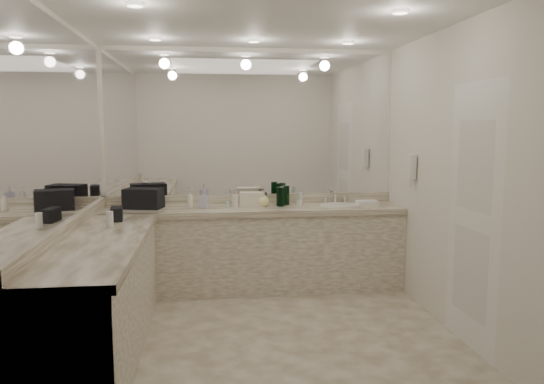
{
  "coord_description": "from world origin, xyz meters",
  "views": [
    {
      "loc": [
        -0.47,
        -4.37,
        1.75
      ],
      "look_at": [
        0.11,
        0.4,
        1.16
      ],
      "focal_mm": 35.0,
      "sensor_mm": 36.0,
      "label": 1
    }
  ],
  "objects": [
    {
      "name": "ceiling",
      "position": [
        0.0,
        0.0,
        2.6
      ],
      "size": [
        3.2,
        3.2,
        0.0
      ],
      "primitive_type": "plane",
      "color": "white",
      "rests_on": "floor"
    },
    {
      "name": "cream_cosmetic_case",
      "position": [
        0.0,
        1.26,
        0.98
      ],
      "size": [
        0.27,
        0.18,
        0.15
      ],
      "primitive_type": "cube",
      "rotation": [
        0.0,
        0.0,
        -0.08
      ],
      "color": "beige",
      "rests_on": "vanity_back_top"
    },
    {
      "name": "amenity_bottle_4",
      "position": [
        0.53,
        1.25,
        0.97
      ],
      "size": [
        0.04,
        0.04,
        0.15
      ],
      "primitive_type": "cylinder",
      "color": "silver",
      "rests_on": "vanity_back_top"
    },
    {
      "name": "green_bottle_0",
      "position": [
        0.31,
        1.21,
        1.0
      ],
      "size": [
        0.07,
        0.07,
        0.21
      ],
      "primitive_type": "cylinder",
      "color": "#135428",
      "rests_on": "vanity_back_top"
    },
    {
      "name": "hand_towel",
      "position": [
        1.27,
        1.24,
        0.92
      ],
      "size": [
        0.23,
        0.16,
        0.04
      ],
      "primitive_type": "cube",
      "rotation": [
        0.0,
        0.0,
        0.02
      ],
      "color": "white",
      "rests_on": "vanity_back_top"
    },
    {
      "name": "soap_bottle_c",
      "position": [
        0.11,
        1.22,
        0.99
      ],
      "size": [
        0.15,
        0.15,
        0.17
      ],
      "primitive_type": "imported",
      "rotation": [
        0.0,
        0.0,
        0.1
      ],
      "color": "#FFF99F",
      "rests_on": "vanity_back_top"
    },
    {
      "name": "green_bottle_1",
      "position": [
        0.39,
        1.34,
        1.0
      ],
      "size": [
        0.06,
        0.06,
        0.21
      ],
      "primitive_type": "cylinder",
      "color": "#135428",
      "rests_on": "vanity_back_top"
    },
    {
      "name": "floor",
      "position": [
        0.0,
        0.0,
        0.0
      ],
      "size": [
        3.2,
        3.2,
        0.0
      ],
      "primitive_type": "plane",
      "color": "beige",
      "rests_on": "ground"
    },
    {
      "name": "black_toiletry_bag",
      "position": [
        -1.14,
        1.25,
        1.01
      ],
      "size": [
        0.43,
        0.33,
        0.22
      ],
      "primitive_type": "cube",
      "rotation": [
        0.0,
        0.0,
        -0.26
      ],
      "color": "black",
      "rests_on": "vanity_back_top"
    },
    {
      "name": "black_bag_spill",
      "position": [
        -1.3,
        0.54,
        0.96
      ],
      "size": [
        0.13,
        0.24,
        0.12
      ],
      "primitive_type": "cube",
      "rotation": [
        0.0,
        0.0,
        0.12
      ],
      "color": "black",
      "rests_on": "vanity_left_top"
    },
    {
      "name": "mirror_back",
      "position": [
        0.0,
        1.49,
        1.77
      ],
      "size": [
        3.12,
        0.01,
        1.55
      ],
      "primitive_type": "cube",
      "color": "white",
      "rests_on": "wall_back"
    },
    {
      "name": "green_bottle_4",
      "position": [
        0.35,
        1.31,
        1.0
      ],
      "size": [
        0.07,
        0.07,
        0.2
      ],
      "primitive_type": "cylinder",
      "color": "#135428",
      "rests_on": "vanity_back_top"
    },
    {
      "name": "green_bottle_3",
      "position": [
        0.3,
        1.25,
        1.0
      ],
      "size": [
        0.06,
        0.06,
        0.2
      ],
      "primitive_type": "cylinder",
      "color": "#135428",
      "rests_on": "vanity_back_top"
    },
    {
      "name": "mirror_left",
      "position": [
        -1.59,
        0.0,
        1.77
      ],
      "size": [
        0.01,
        2.92,
        1.55
      ],
      "primitive_type": "cube",
      "color": "white",
      "rests_on": "wall_left"
    },
    {
      "name": "backsplash_back",
      "position": [
        0.0,
        1.48,
        0.95
      ],
      "size": [
        3.2,
        0.04,
        0.1
      ],
      "primitive_type": "cube",
      "color": "beige",
      "rests_on": "vanity_back_top"
    },
    {
      "name": "wall_right",
      "position": [
        1.6,
        0.0,
        1.3
      ],
      "size": [
        0.02,
        3.0,
        2.6
      ],
      "primitive_type": "cube",
      "color": "silver",
      "rests_on": "floor"
    },
    {
      "name": "amenity_bottle_2",
      "position": [
        0.14,
        1.35,
        0.97
      ],
      "size": [
        0.06,
        0.06,
        0.14
      ],
      "primitive_type": "cylinder",
      "color": "#3F3F4C",
      "rests_on": "vanity_back_top"
    },
    {
      "name": "soap_bottle_a",
      "position": [
        -0.66,
        1.21,
        0.99
      ],
      "size": [
        0.09,
        0.09,
        0.19
      ],
      "primitive_type": "imported",
      "rotation": [
        0.0,
        0.0,
        -0.24
      ],
      "color": "silver",
      "rests_on": "vanity_back_top"
    },
    {
      "name": "door",
      "position": [
        1.59,
        -0.5,
        1.05
      ],
      "size": [
        0.02,
        0.82,
        2.1
      ],
      "primitive_type": "cube",
      "color": "white",
      "rests_on": "wall_right"
    },
    {
      "name": "sink",
      "position": [
        0.95,
        1.2,
        0.9
      ],
      "size": [
        0.44,
        0.44,
        0.03
      ],
      "primitive_type": "cylinder",
      "color": "white",
      "rests_on": "vanity_back_top"
    },
    {
      "name": "amenity_bottle_0",
      "position": [
        -0.67,
        1.23,
        0.97
      ],
      "size": [
        0.05,
        0.05,
        0.13
      ],
      "primitive_type": "cylinder",
      "color": "white",
      "rests_on": "vanity_back_top"
    },
    {
      "name": "lotion_left",
      "position": [
        -1.3,
        0.2,
        0.97
      ],
      "size": [
        0.06,
        0.06,
        0.14
      ],
      "primitive_type": "cylinder",
      "color": "white",
      "rests_on": "vanity_left_top"
    },
    {
      "name": "amenity_bottle_3",
      "position": [
        -0.27,
        1.14,
        0.94
      ],
      "size": [
        0.04,
        0.04,
        0.07
      ],
      "primitive_type": "cylinder",
      "color": "silver",
      "rests_on": "vanity_back_top"
    },
    {
      "name": "vanity_back_top",
      "position": [
        0.0,
        1.19,
        0.87
      ],
      "size": [
        3.2,
        0.64,
        0.06
      ],
      "primitive_type": "cube",
      "color": "beige",
      "rests_on": "vanity_back_base"
    },
    {
      "name": "wall_phone",
      "position": [
        1.56,
        0.7,
        1.35
      ],
      "size": [
        0.06,
        0.1,
        0.24
      ],
      "primitive_type": "cube",
      "color": "white",
      "rests_on": "wall_right"
    },
    {
      "name": "vanity_left_top",
      "position": [
        -1.29,
        -0.3,
        0.87
      ],
      "size": [
        0.64,
        2.42,
        0.06
      ],
      "primitive_type": "cube",
      "color": "beige",
      "rests_on": "vanity_left_base"
    },
    {
      "name": "wall_left",
      "position": [
        -1.6,
        0.0,
        1.3
      ],
      "size": [
        0.02,
        3.0,
        2.6
      ],
      "primitive_type": "cube",
      "color": "silver",
      "rests_on": "floor"
    },
    {
      "name": "green_bottle_2",
      "position": [
        0.34,
        1.32,
        1.0
      ],
      "size": [
        0.06,
        0.06,
        0.2
      ],
      "primitive_type": "cylinder",
      "color": "#135428",
      "rests_on": "vanity_back_top"
    },
    {
      "name": "wall_back",
      "position": [
        0.0,
        1.5,
        1.3
      ],
      "size": [
        3.2,
        0.02,
        2.6
      ],
      "primitive_type": "cube",
      "color": "silver",
      "rests_on": "floor"
    },
    {
      "name": "vanity_left_base",
      "position": [
        -1.3,
        -0.3,
        0.42
      ],
      "size": [
        0.6,
        2.4,
        0.84
      ],
      "primitive_type": "cube",
      "color": "beige",
      "rests_on": "floor"
    },
    {
      "name": "amenity_bottle_1",
      "position": [
        -0.19,
        1.18,
        0.97
      ],
      "size": [
        0.06,
        0.06,
        0.13
      ],
      "primitive_type": "cylinder",
      "color": "white",
      "rests_on": "vanity_back_top"
    },
    {
      "name": "amenity_bottle_6",
      "position": [
        -1.29,
        1.24,
        0.96
      ],
      "size": [
        0.05,
        0.05,
        0.12
      ],
      "primitive_type": "cylinder",
      "color": "#E57F66",
      "rests_on": "vanity_back_top"
    },
    {
      "name": "vanity_back_base",
      "position": [
        0.0,
        1.2,
        0.42
      ],
      "size": [
        3.2,
        0.6,
        0.84
      ],
      "primitive_type": "cube",
      "color": "beige",
      "rests_on": "floor"
    },
    {
      "name": "amenity_bottle_5",
      "position": [
        0.51,
        1.24,
        0.93
      ],
      "size": [
        0.06,
        0.06,
        0.06
      ],
      "primitive_type": "cylinder",
      "color": "white",
      "rests_on": "vanity_back_top"
    },
    {
      "name": "faucet",
      "position": [
        0.95,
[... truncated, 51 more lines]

